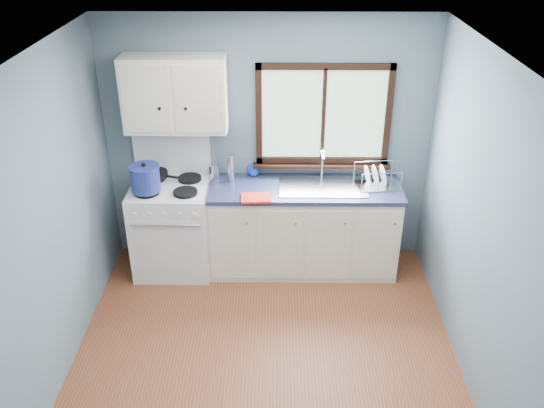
{
  "coord_description": "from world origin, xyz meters",
  "views": [
    {
      "loc": [
        0.1,
        -3.48,
        3.43
      ],
      "look_at": [
        0.05,
        0.9,
        1.05
      ],
      "focal_mm": 38.0,
      "sensor_mm": 36.0,
      "label": 1
    }
  ],
  "objects_px": {
    "gas_range": "(173,225)",
    "dish_rack": "(376,180)",
    "skillet": "(155,174)",
    "base_cabinets": "(303,232)",
    "sink": "(322,193)",
    "utensil_crock": "(214,171)",
    "thermos": "(231,168)",
    "stockpot": "(145,178)"
  },
  "relations": [
    {
      "from": "base_cabinets",
      "to": "stockpot",
      "type": "relative_size",
      "value": 6.14
    },
    {
      "from": "base_cabinets",
      "to": "thermos",
      "type": "distance_m",
      "value": 0.97
    },
    {
      "from": "skillet",
      "to": "stockpot",
      "type": "distance_m",
      "value": 0.31
    },
    {
      "from": "dish_rack",
      "to": "utensil_crock",
      "type": "bearing_deg",
      "value": 166.81
    },
    {
      "from": "gas_range",
      "to": "dish_rack",
      "type": "distance_m",
      "value": 2.06
    },
    {
      "from": "dish_rack",
      "to": "stockpot",
      "type": "bearing_deg",
      "value": 177.48
    },
    {
      "from": "gas_range",
      "to": "skillet",
      "type": "relative_size",
      "value": 3.31
    },
    {
      "from": "stockpot",
      "to": "dish_rack",
      "type": "height_order",
      "value": "stockpot"
    },
    {
      "from": "utensil_crock",
      "to": "dish_rack",
      "type": "bearing_deg",
      "value": -5.47
    },
    {
      "from": "sink",
      "to": "base_cabinets",
      "type": "bearing_deg",
      "value": 179.87
    },
    {
      "from": "sink",
      "to": "gas_range",
      "type": "bearing_deg",
      "value": -179.29
    },
    {
      "from": "stockpot",
      "to": "dish_rack",
      "type": "xyz_separation_m",
      "value": [
        2.19,
        0.2,
        -0.11
      ]
    },
    {
      "from": "base_cabinets",
      "to": "dish_rack",
      "type": "distance_m",
      "value": 0.9
    },
    {
      "from": "base_cabinets",
      "to": "thermos",
      "type": "xyz_separation_m",
      "value": [
        -0.72,
        0.11,
        0.65
      ]
    },
    {
      "from": "utensil_crock",
      "to": "gas_range",
      "type": "bearing_deg",
      "value": -153.3
    },
    {
      "from": "skillet",
      "to": "thermos",
      "type": "distance_m",
      "value": 0.76
    },
    {
      "from": "thermos",
      "to": "sink",
      "type": "bearing_deg",
      "value": -7.16
    },
    {
      "from": "base_cabinets",
      "to": "utensil_crock",
      "type": "bearing_deg",
      "value": 167.8
    },
    {
      "from": "gas_range",
      "to": "thermos",
      "type": "height_order",
      "value": "gas_range"
    },
    {
      "from": "thermos",
      "to": "dish_rack",
      "type": "relative_size",
      "value": 0.64
    },
    {
      "from": "gas_range",
      "to": "utensil_crock",
      "type": "distance_m",
      "value": 0.68
    },
    {
      "from": "sink",
      "to": "skillet",
      "type": "relative_size",
      "value": 2.04
    },
    {
      "from": "sink",
      "to": "skillet",
      "type": "bearing_deg",
      "value": 175.38
    },
    {
      "from": "gas_range",
      "to": "stockpot",
      "type": "bearing_deg",
      "value": -143.36
    },
    {
      "from": "stockpot",
      "to": "dish_rack",
      "type": "distance_m",
      "value": 2.2
    },
    {
      "from": "gas_range",
      "to": "thermos",
      "type": "distance_m",
      "value": 0.83
    },
    {
      "from": "gas_range",
      "to": "skillet",
      "type": "xyz_separation_m",
      "value": [
        -0.16,
        0.15,
        0.49
      ]
    },
    {
      "from": "gas_range",
      "to": "utensil_crock",
      "type": "relative_size",
      "value": 3.83
    },
    {
      "from": "utensil_crock",
      "to": "dish_rack",
      "type": "height_order",
      "value": "utensil_crock"
    },
    {
      "from": "base_cabinets",
      "to": "thermos",
      "type": "relative_size",
      "value": 6.61
    },
    {
      "from": "stockpot",
      "to": "dish_rack",
      "type": "relative_size",
      "value": 0.68
    },
    {
      "from": "sink",
      "to": "utensil_crock",
      "type": "bearing_deg",
      "value": 169.79
    },
    {
      "from": "sink",
      "to": "stockpot",
      "type": "height_order",
      "value": "stockpot"
    },
    {
      "from": "thermos",
      "to": "gas_range",
      "type": "bearing_deg",
      "value": -167.5
    },
    {
      "from": "utensil_crock",
      "to": "thermos",
      "type": "height_order",
      "value": "utensil_crock"
    },
    {
      "from": "sink",
      "to": "thermos",
      "type": "height_order",
      "value": "sink"
    },
    {
      "from": "base_cabinets",
      "to": "utensil_crock",
      "type": "relative_size",
      "value": 5.21
    },
    {
      "from": "thermos",
      "to": "dish_rack",
      "type": "height_order",
      "value": "thermos"
    },
    {
      "from": "sink",
      "to": "skillet",
      "type": "distance_m",
      "value": 1.66
    },
    {
      "from": "gas_range",
      "to": "stockpot",
      "type": "distance_m",
      "value": 0.64
    },
    {
      "from": "dish_rack",
      "to": "gas_range",
      "type": "bearing_deg",
      "value": 173.96
    },
    {
      "from": "base_cabinets",
      "to": "sink",
      "type": "bearing_deg",
      "value": -0.13
    }
  ]
}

